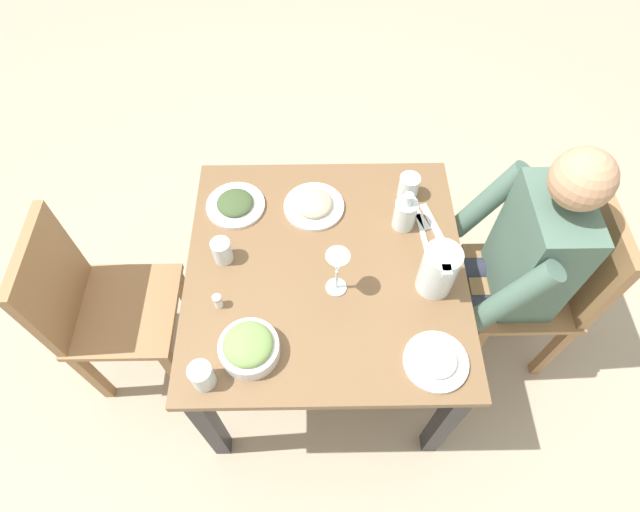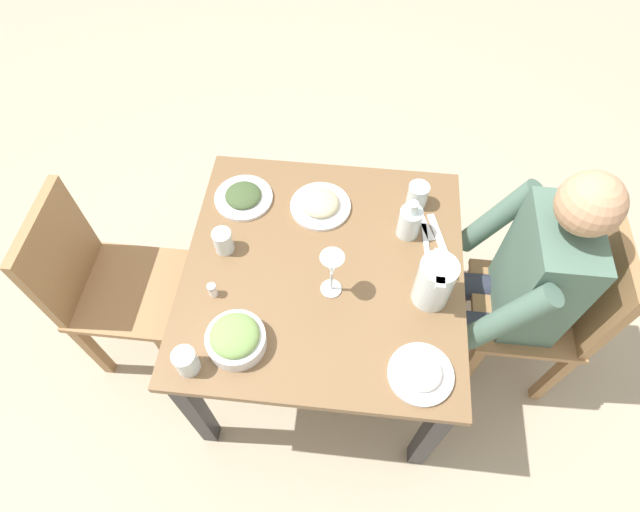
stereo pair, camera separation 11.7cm
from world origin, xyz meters
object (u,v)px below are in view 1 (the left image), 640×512
plate_beans (314,205)px  plate_dolmas (235,204)px  plate_yoghurt (436,360)px  wine_glass (337,265)px  dining_table (325,284)px  salt_shaker (218,301)px  oil_carafe (405,215)px  salad_bowl (249,347)px  chair_near (546,281)px  water_glass_far_left (202,376)px  water_glass_near_left (222,251)px  water_glass_by_pitcher (409,187)px  chair_far (98,305)px  water_pitcher (438,270)px  diner_near (504,261)px

plate_beans → plate_dolmas: bearing=88.2°
plate_yoghurt → wine_glass: 0.42m
dining_table → salt_shaker: salt_shaker is taller
oil_carafe → salt_shaker: size_ratio=3.05×
salad_bowl → wine_glass: bearing=-50.4°
chair_near → water_glass_far_left: size_ratio=9.66×
oil_carafe → salt_shaker: bearing=116.7°
dining_table → water_glass_near_left: 0.39m
water_glass_by_pitcher → oil_carafe: size_ratio=0.57×
chair_near → chair_far: 1.70m
water_glass_by_pitcher → wine_glass: wine_glass is taller
water_glass_by_pitcher → oil_carafe: (-0.14, 0.03, 0.01)m
water_glass_by_pitcher → salt_shaker: size_ratio=1.75×
chair_near → oil_carafe: chair_near is taller
water_glass_far_left → oil_carafe: bearing=-48.7°
chair_near → wine_glass: 0.90m
wine_glass → water_glass_by_pitcher: bearing=-35.1°
chair_far → dining_table: bearing=-88.7°
wine_glass → salt_shaker: size_ratio=3.63×
chair_near → plate_beans: 0.94m
dining_table → water_glass_near_left: (0.04, 0.35, 0.16)m
plate_yoghurt → plate_beans: (0.61, 0.37, 0.00)m
water_pitcher → plate_yoghurt: size_ratio=0.95×
plate_beans → plate_dolmas: (0.01, 0.29, -0.00)m
water_pitcher → plate_beans: water_pitcher is taller
chair_near → water_glass_by_pitcher: bearing=64.7°
diner_near → water_glass_by_pitcher: (0.26, 0.34, 0.12)m
chair_near → water_pitcher: size_ratio=4.68×
water_pitcher → wine_glass: size_ratio=0.97×
dining_table → oil_carafe: bearing=-57.7°
plate_dolmas → water_glass_by_pitcher: 0.64m
dining_table → wine_glass: size_ratio=4.86×
dining_table → salt_shaker: 0.40m
plate_yoghurt → plate_beans: size_ratio=0.90×
chair_near → water_glass_near_left: size_ratio=9.86×
plate_yoghurt → plate_beans: bearing=31.1°
dining_table → plate_yoghurt: size_ratio=4.78×
plate_dolmas → water_glass_far_left: (-0.66, 0.04, 0.03)m
diner_near → water_glass_far_left: size_ratio=12.86×
chair_far → water_glass_by_pitcher: size_ratio=9.42×
chair_far → water_glass_near_left: 0.57m
water_glass_by_pitcher → water_glass_near_left: 0.72m
plate_beans → wine_glass: 0.37m
water_glass_far_left → oil_carafe: oil_carafe is taller
diner_near → water_glass_near_left: (-0.02, 1.00, 0.11)m
salad_bowl → plate_beans: size_ratio=0.83×
water_pitcher → plate_yoghurt: 0.29m
plate_dolmas → oil_carafe: 0.62m
dining_table → plate_dolmas: bearing=50.6°
chair_near → diner_near: (-0.00, 0.20, 0.15)m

